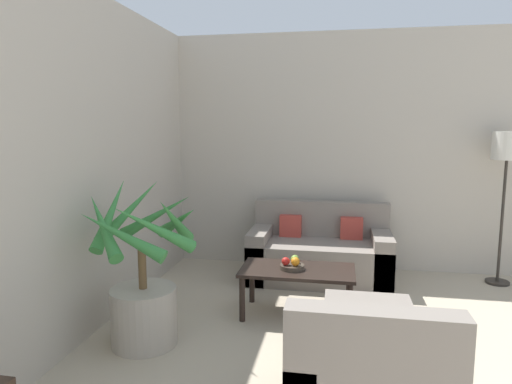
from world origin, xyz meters
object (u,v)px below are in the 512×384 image
(ottoman, at_px, (368,331))
(coffee_table, at_px, (297,275))
(fruit_bowl, at_px, (292,267))
(orange_fruit, at_px, (295,262))
(apple_green, at_px, (295,259))
(sofa_loveseat, at_px, (320,254))
(floor_lamp, at_px, (507,156))
(apple_red, at_px, (286,261))
(potted_palm, at_px, (143,286))

(ottoman, bearing_deg, coffee_table, 129.91)
(coffee_table, relative_size, ottoman, 1.59)
(coffee_table, distance_m, fruit_bowl, 0.09)
(orange_fruit, distance_m, ottoman, 0.90)
(fruit_bowl, bearing_deg, apple_green, 70.89)
(sofa_loveseat, bearing_deg, floor_lamp, 5.61)
(sofa_loveseat, bearing_deg, coffee_table, -98.39)
(sofa_loveseat, distance_m, orange_fruit, 1.10)
(sofa_loveseat, distance_m, apple_red, 1.11)
(sofa_loveseat, height_order, coffee_table, sofa_loveseat)
(orange_fruit, relative_size, ottoman, 0.12)
(apple_red, bearing_deg, apple_green, 48.44)
(fruit_bowl, bearing_deg, ottoman, -46.93)
(potted_palm, bearing_deg, apple_red, 35.30)
(potted_palm, relative_size, apple_red, 17.75)
(sofa_loveseat, height_order, apple_red, sofa_loveseat)
(orange_fruit, xyz_separation_m, ottoman, (0.58, -0.62, -0.30))
(fruit_bowl, bearing_deg, apple_red, -152.01)
(floor_lamp, distance_m, coffee_table, 2.54)
(apple_red, xyz_separation_m, ottoman, (0.66, -0.62, -0.29))
(potted_palm, distance_m, coffee_table, 1.33)
(sofa_loveseat, relative_size, orange_fruit, 19.61)
(apple_red, bearing_deg, coffee_table, 26.85)
(sofa_loveseat, relative_size, ottoman, 2.41)
(potted_palm, bearing_deg, floor_lamp, 32.11)
(apple_red, bearing_deg, orange_fruit, -1.22)
(sofa_loveseat, distance_m, apple_green, 1.02)
(sofa_loveseat, relative_size, coffee_table, 1.51)
(coffee_table, relative_size, fruit_bowl, 4.64)
(orange_fruit, bearing_deg, ottoman, -47.06)
(floor_lamp, bearing_deg, potted_palm, -147.89)
(orange_fruit, bearing_deg, fruit_bowl, 135.70)
(floor_lamp, xyz_separation_m, ottoman, (-1.45, -1.87, -1.15))
(apple_green, bearing_deg, fruit_bowl, -109.11)
(apple_green, bearing_deg, apple_red, -131.56)
(floor_lamp, bearing_deg, apple_green, -150.28)
(sofa_loveseat, bearing_deg, fruit_bowl, -100.69)
(fruit_bowl, relative_size, apple_green, 2.96)
(floor_lamp, height_order, fruit_bowl, floor_lamp)
(floor_lamp, distance_m, apple_red, 2.59)
(apple_red, bearing_deg, fruit_bowl, 27.99)
(coffee_table, height_order, apple_green, apple_green)
(floor_lamp, distance_m, apple_green, 2.50)
(coffee_table, height_order, orange_fruit, orange_fruit)
(floor_lamp, height_order, ottoman, floor_lamp)
(coffee_table, bearing_deg, apple_green, 132.93)
(ottoman, bearing_deg, orange_fruit, 132.94)
(sofa_loveseat, distance_m, coffee_table, 1.03)
(floor_lamp, bearing_deg, apple_red, -149.47)
(fruit_bowl, relative_size, ottoman, 0.34)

